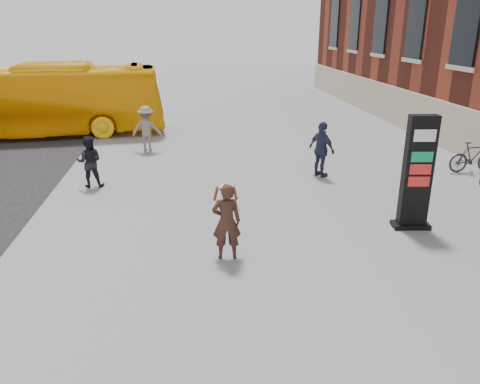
{
  "coord_description": "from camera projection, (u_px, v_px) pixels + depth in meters",
  "views": [
    {
      "loc": [
        -0.91,
        -9.18,
        4.7
      ],
      "look_at": [
        0.23,
        0.75,
        1.12
      ],
      "focal_mm": 35.0,
      "sensor_mm": 36.0,
      "label": 1
    }
  ],
  "objects": [
    {
      "name": "ground",
      "position": [
        234.0,
        252.0,
        10.27
      ],
      "size": [
        100.0,
        100.0,
        0.0
      ],
      "primitive_type": "plane",
      "color": "#9E9EA3"
    },
    {
      "name": "info_pylon",
      "position": [
        417.0,
        173.0,
        11.06
      ],
      "size": [
        0.93,
        0.54,
        2.78
      ],
      "rotation": [
        0.0,
        0.0,
        -0.11
      ],
      "color": "black",
      "rests_on": "ground"
    },
    {
      "name": "bus",
      "position": [
        32.0,
        100.0,
        20.48
      ],
      "size": [
        11.53,
        3.69,
        3.16
      ],
      "primitive_type": "imported",
      "rotation": [
        0.0,
        0.0,
        1.66
      ],
      "color": "#FCB90A",
      "rests_on": "road"
    },
    {
      "name": "pedestrian_a",
      "position": [
        89.0,
        162.0,
        14.17
      ],
      "size": [
        0.77,
        0.6,
        1.57
      ],
      "primitive_type": "imported",
      "rotation": [
        0.0,
        0.0,
        3.15
      ],
      "color": "black",
      "rests_on": "ground"
    },
    {
      "name": "pedestrian_b",
      "position": [
        147.0,
        128.0,
        18.26
      ],
      "size": [
        1.2,
        0.77,
        1.76
      ],
      "primitive_type": "imported",
      "rotation": [
        0.0,
        0.0,
        3.03
      ],
      "color": "gray",
      "rests_on": "ground"
    },
    {
      "name": "pedestrian_c",
      "position": [
        322.0,
        149.0,
        15.1
      ],
      "size": [
        0.9,
        1.14,
        1.81
      ],
      "primitive_type": "imported",
      "rotation": [
        0.0,
        0.0,
        2.08
      ],
      "color": "#2A2F48",
      "rests_on": "ground"
    },
    {
      "name": "woman",
      "position": [
        226.0,
        221.0,
        9.74
      ],
      "size": [
        0.63,
        0.57,
        1.67
      ],
      "rotation": [
        0.0,
        0.0,
        3.11
      ],
      "color": "black",
      "rests_on": "ground"
    },
    {
      "name": "bike_7",
      "position": [
        473.0,
        157.0,
        15.68
      ],
      "size": [
        1.76,
        0.59,
        1.05
      ],
      "primitive_type": "imported",
      "rotation": [
        0.0,
        0.0,
        1.63
      ],
      "color": "#2A2932",
      "rests_on": "ground"
    }
  ]
}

